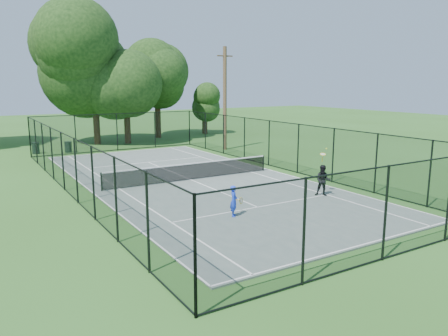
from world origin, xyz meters
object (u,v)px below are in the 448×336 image
tennis_net (191,171)px  trash_bin_right (68,147)px  utility_pole (225,98)px  player_blue (234,201)px  trash_bin_left (36,148)px  player_black (323,180)px

tennis_net → trash_bin_right: bearing=104.5°
utility_pole → player_blue: size_ratio=6.44×
utility_pole → tennis_net: bearing=-130.6°
trash_bin_right → utility_pole: bearing=-24.2°
trash_bin_left → player_black: size_ratio=0.40×
tennis_net → player_black: size_ratio=4.52×
utility_pole → player_black: bearing=-104.2°
trash_bin_right → player_black: player_black is taller
tennis_net → utility_pole: bearing=49.4°
utility_pole → player_black: (-3.89, -15.40, -3.36)m
player_blue → player_black: (5.40, 0.54, 0.12)m
trash_bin_left → trash_bin_right: (2.28, -0.61, -0.02)m
trash_bin_left → player_blue: size_ratio=0.70×
player_black → trash_bin_left: bearing=114.8°
trash_bin_left → player_black: bearing=-65.2°
player_black → trash_bin_right: bearing=110.0°
trash_bin_right → player_blue: player_blue is taller
trash_bin_right → player_black: 21.81m
player_blue → trash_bin_right: bearing=95.6°
tennis_net → trash_bin_left: tennis_net is taller
tennis_net → trash_bin_right: 14.55m
tennis_net → trash_bin_left: bearing=111.9°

